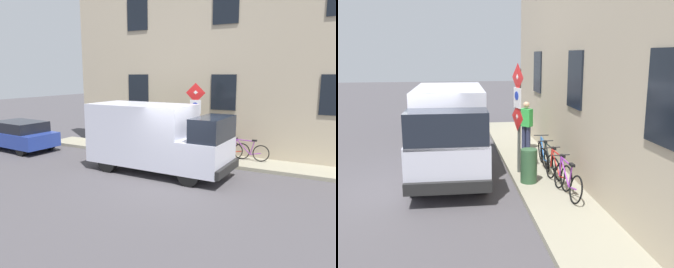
% 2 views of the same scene
% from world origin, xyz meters
% --- Properties ---
extents(ground_plane, '(80.00, 80.00, 0.00)m').
position_xyz_m(ground_plane, '(0.00, 0.00, 0.00)').
color(ground_plane, '#454245').
extents(sidewalk_slab, '(1.62, 17.61, 0.14)m').
position_xyz_m(sidewalk_slab, '(3.46, 0.00, 0.07)').
color(sidewalk_slab, gray).
rests_on(sidewalk_slab, ground_plane).
extents(building_facade, '(0.75, 15.61, 8.83)m').
position_xyz_m(building_facade, '(4.61, 0.00, 4.42)').
color(building_facade, tan).
rests_on(building_facade, ground_plane).
extents(sign_post_stacked, '(0.20, 0.55, 2.98)m').
position_xyz_m(sign_post_stacked, '(2.85, 0.68, 2.05)').
color(sign_post_stacked, '#474C47').
rests_on(sign_post_stacked, sidewalk_slab).
extents(delivery_van, '(2.12, 5.37, 2.50)m').
position_xyz_m(delivery_van, '(0.95, 1.41, 1.33)').
color(delivery_van, silver).
rests_on(delivery_van, ground_plane).
extents(parked_hatchback, '(2.03, 4.12, 1.38)m').
position_xyz_m(parked_hatchback, '(1.09, 9.12, 0.73)').
color(parked_hatchback, navy).
rests_on(parked_hatchback, ground_plane).
extents(bicycle_purple, '(0.46, 1.72, 0.89)m').
position_xyz_m(bicycle_purple, '(3.72, -1.27, 0.51)').
color(bicycle_purple, black).
rests_on(bicycle_purple, sidewalk_slab).
extents(bicycle_red, '(0.46, 1.71, 0.89)m').
position_xyz_m(bicycle_red, '(3.72, -0.48, 0.51)').
color(bicycle_red, black).
rests_on(bicycle_red, sidewalk_slab).
extents(bicycle_black, '(0.46, 1.72, 0.89)m').
position_xyz_m(bicycle_black, '(3.72, 0.30, 0.51)').
color(bicycle_black, black).
rests_on(bicycle_black, sidewalk_slab).
extents(bicycle_blue, '(0.46, 1.71, 0.89)m').
position_xyz_m(bicycle_blue, '(3.72, 1.09, 0.51)').
color(bicycle_blue, black).
rests_on(bicycle_blue, sidewalk_slab).
extents(pedestrian, '(0.47, 0.46, 1.72)m').
position_xyz_m(pedestrian, '(3.61, 3.21, 1.07)').
color(pedestrian, '#262B47').
rests_on(pedestrian, sidewalk_slab).
extents(litter_bin, '(0.44, 0.44, 0.90)m').
position_xyz_m(litter_bin, '(2.99, -0.21, 0.59)').
color(litter_bin, '#2D5133').
rests_on(litter_bin, sidewalk_slab).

